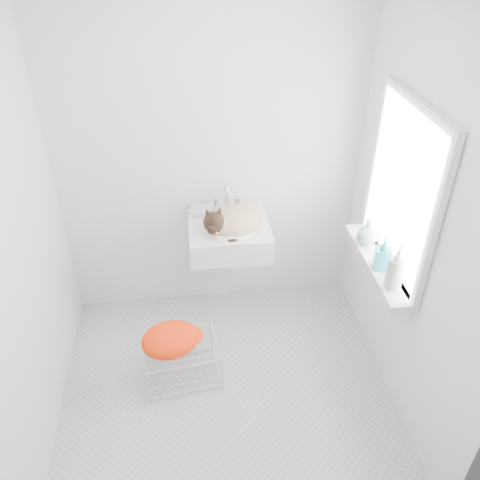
{
  "coord_description": "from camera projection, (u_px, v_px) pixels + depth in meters",
  "views": [
    {
      "loc": [
        -0.18,
        -2.22,
        2.76
      ],
      "look_at": [
        0.15,
        0.5,
        0.88
      ],
      "focal_mm": 37.09,
      "sensor_mm": 36.0,
      "label": 1
    }
  ],
  "objects": [
    {
      "name": "bottle_c",
      "position": [
        366.0,
        243.0,
        3.34
      ],
      "size": [
        0.17,
        0.17,
        0.18
      ],
      "primitive_type": "imported",
      "rotation": [
        0.0,
        0.0,
        4.46
      ],
      "color": "#ADBEC8",
      "rests_on": "windowsill"
    },
    {
      "name": "bottle_a",
      "position": [
        392.0,
        287.0,
        2.96
      ],
      "size": [
        0.13,
        0.13,
        0.24
      ],
      "primitive_type": "imported",
      "rotation": [
        0.0,
        0.0,
        2.51
      ],
      "color": "silver",
      "rests_on": "windowsill"
    },
    {
      "name": "left_wall",
      "position": [
        13.0,
        252.0,
        2.57
      ],
      "size": [
        0.02,
        2.0,
        2.5
      ],
      "primitive_type": "cube",
      "color": "white",
      "rests_on": "ground"
    },
    {
      "name": "sink",
      "position": [
        229.0,
        225.0,
        3.53
      ],
      "size": [
        0.58,
        0.5,
        0.23
      ],
      "primitive_type": "cube",
      "color": "white",
      "rests_on": "back_wall"
    },
    {
      "name": "window_frame",
      "position": [
        401.0,
        192.0,
        2.9
      ],
      "size": [
        0.04,
        0.9,
        1.1
      ],
      "primitive_type": "cube",
      "color": "white",
      "rests_on": "right_wall"
    },
    {
      "name": "cat",
      "position": [
        231.0,
        221.0,
        3.49
      ],
      "size": [
        0.48,
        0.43,
        0.28
      ],
      "rotation": [
        0.0,
        0.0,
        0.24
      ],
      "color": "tan",
      "rests_on": "sink"
    },
    {
      "name": "wire_rack",
      "position": [
        182.0,
        361.0,
        3.4
      ],
      "size": [
        0.52,
        0.4,
        0.29
      ],
      "primitive_type": "cube",
      "rotation": [
        0.0,
        0.0,
        0.12
      ],
      "color": "silver",
      "rests_on": "floor"
    },
    {
      "name": "towel",
      "position": [
        171.0,
        345.0,
        3.29
      ],
      "size": [
        0.44,
        0.35,
        0.16
      ],
      "primitive_type": "ellipsoid",
      "rotation": [
        0.0,
        0.0,
        0.23
      ],
      "color": "#F85A00",
      "rests_on": "wire_rack"
    },
    {
      "name": "windowsill",
      "position": [
        378.0,
        263.0,
        3.19
      ],
      "size": [
        0.16,
        0.88,
        0.04
      ],
      "primitive_type": "cube",
      "color": "white",
      "rests_on": "right_wall"
    },
    {
      "name": "floor",
      "position": [
        227.0,
        388.0,
        3.39
      ],
      "size": [
        2.2,
        2.0,
        0.02
      ],
      "primitive_type": "cube",
      "color": "#B8BDC2",
      "rests_on": "ground"
    },
    {
      "name": "faucet",
      "position": [
        226.0,
        196.0,
        3.6
      ],
      "size": [
        0.21,
        0.15,
        0.21
      ],
      "primitive_type": null,
      "color": "silver",
      "rests_on": "sink"
    },
    {
      "name": "back_wall",
      "position": [
        210.0,
        159.0,
        3.5
      ],
      "size": [
        2.2,
        0.02,
        2.5
      ],
      "primitive_type": "cube",
      "color": "white",
      "rests_on": "ground"
    },
    {
      "name": "bottle_b",
      "position": [
        380.0,
        268.0,
        3.12
      ],
      "size": [
        0.12,
        0.13,
        0.22
      ],
      "primitive_type": "imported",
      "rotation": [
        0.0,
        0.0,
        2.81
      ],
      "color": "teal",
      "rests_on": "windowsill"
    },
    {
      "name": "window_glass",
      "position": [
        404.0,
        192.0,
        2.9
      ],
      "size": [
        0.01,
        0.8,
        1.0
      ],
      "primitive_type": "cube",
      "color": "white",
      "rests_on": "right_wall"
    },
    {
      "name": "right_wall",
      "position": [
        417.0,
        224.0,
        2.8
      ],
      "size": [
        0.02,
        2.0,
        2.5
      ],
      "primitive_type": "cube",
      "color": "white",
      "rests_on": "ground"
    }
  ]
}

